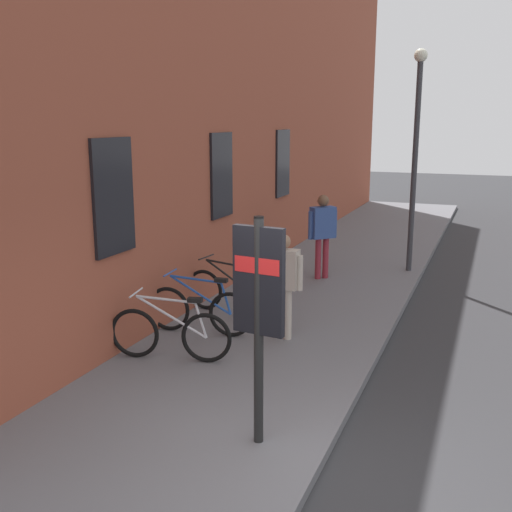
% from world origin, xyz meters
% --- Properties ---
extents(ground, '(60.00, 60.00, 0.00)m').
position_xyz_m(ground, '(6.00, -1.00, 0.00)').
color(ground, '#2D2D30').
extents(sidewalk_pavement, '(24.00, 3.50, 0.12)m').
position_xyz_m(sidewalk_pavement, '(8.00, 1.75, 0.06)').
color(sidewalk_pavement, slate).
rests_on(sidewalk_pavement, ground).
extents(station_facade, '(22.00, 0.65, 9.11)m').
position_xyz_m(station_facade, '(8.99, 3.80, 4.55)').
color(station_facade, brown).
rests_on(station_facade, ground).
extents(bicycle_nearest_sign, '(0.54, 1.75, 0.97)m').
position_xyz_m(bicycle_nearest_sign, '(2.05, 2.68, 0.51)').
color(bicycle_nearest_sign, black).
rests_on(bicycle_nearest_sign, sidewalk_pavement).
extents(bicycle_beside_lamp, '(0.48, 1.77, 0.97)m').
position_xyz_m(bicycle_beside_lamp, '(3.16, 2.79, 0.51)').
color(bicycle_beside_lamp, black).
rests_on(bicycle_beside_lamp, sidewalk_pavement).
extents(bicycle_far_end, '(0.48, 1.77, 0.97)m').
position_xyz_m(bicycle_far_end, '(4.27, 2.76, 0.51)').
color(bicycle_far_end, black).
rests_on(bicycle_far_end, sidewalk_pavement).
extents(transit_info_sign, '(0.15, 0.56, 2.40)m').
position_xyz_m(transit_info_sign, '(0.46, 0.72, 1.72)').
color(transit_info_sign, black).
rests_on(transit_info_sign, sidewalk_pavement).
extents(pedestrian_near_bus, '(0.54, 0.54, 1.79)m').
position_xyz_m(pedestrian_near_bus, '(7.17, 1.93, 1.21)').
color(pedestrian_near_bus, maroon).
rests_on(pedestrian_near_bus, sidewalk_pavement).
extents(pedestrian_crossing_street, '(0.24, 0.62, 1.64)m').
position_xyz_m(pedestrian_crossing_street, '(3.45, 1.51, 1.12)').
color(pedestrian_crossing_street, '#B2A599').
rests_on(pedestrian_crossing_street, sidewalk_pavement).
extents(street_lamp, '(0.28, 0.28, 4.76)m').
position_xyz_m(street_lamp, '(8.57, 0.30, 2.97)').
color(street_lamp, '#333338').
rests_on(street_lamp, sidewalk_pavement).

